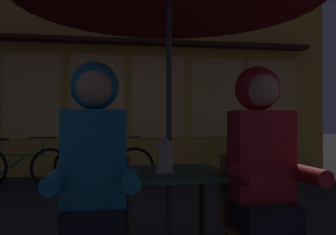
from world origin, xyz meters
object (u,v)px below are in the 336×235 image
bicycle_second (19,167)px  potted_plant (242,150)px  person_left_hooded (94,163)px  lantern (165,154)px  person_right_hooded (263,160)px  chair_right (259,219)px  bicycle_third (104,166)px  chair_left (94,227)px  cafe_table (169,186)px

bicycle_second → potted_plant: 4.03m
person_left_hooded → lantern: bearing=36.2°
lantern → person_right_hooded: (0.53, -0.32, -0.01)m
lantern → bicycle_second: lantern is taller
chair_right → person_left_hooded: bearing=-176.6°
potted_plant → person_right_hooded: bearing=-109.7°
bicycle_second → person_right_hooded: bearing=-61.3°
chair_right → bicycle_third: bearing=103.1°
lantern → chair_left: (-0.43, -0.26, -0.37)m
chair_left → chair_right: bearing=0.0°
bicycle_second → potted_plant: potted_plant is taller
cafe_table → potted_plant: potted_plant is taller
lantern → bicycle_second: (-1.77, 3.88, -0.51)m
lantern → person_left_hooded: size_ratio=0.17×
chair_left → person_right_hooded: 1.03m
person_left_hooded → potted_plant: person_left_hooded is taller
cafe_table → bicycle_third: bicycle_third is taller
chair_left → person_left_hooded: 0.36m
chair_left → chair_right: size_ratio=1.00×
chair_left → chair_right: 0.96m
cafe_table → lantern: 0.25m
person_left_hooded → bicycle_third: (0.01, 4.14, -0.50)m
lantern → chair_left: bearing=-149.0°
cafe_table → person_left_hooded: bearing=-138.4°
chair_right → person_left_hooded: size_ratio=0.62×
person_right_hooded → bicycle_second: 4.81m
chair_right → person_right_hooded: person_right_hooded is taller
cafe_table → person_left_hooded: (-0.48, -0.43, 0.21)m
person_left_hooded → bicycle_second: person_left_hooded is taller
chair_right → person_left_hooded: (-0.96, -0.06, 0.36)m
lantern → chair_right: lantern is taller
lantern → potted_plant: lantern is taller
chair_left → person_left_hooded: person_left_hooded is taller
person_left_hooded → bicycle_second: size_ratio=0.85×
lantern → bicycle_third: bearing=96.3°
lantern → potted_plant: (2.22, 4.41, -0.32)m
potted_plant → chair_right: bearing=-109.9°
chair_right → bicycle_second: size_ratio=0.53×
cafe_table → bicycle_second: (-1.82, 3.77, -0.29)m
bicycle_third → potted_plant: (2.64, 0.58, 0.20)m
chair_right → lantern: bearing=153.7°
person_right_hooded → lantern: bearing=148.9°
person_left_hooded → chair_left: bearing=90.0°
person_left_hooded → bicycle_third: person_left_hooded is taller
chair_right → person_right_hooded: (0.00, -0.06, 0.36)m
lantern → potted_plant: size_ratio=0.25×
person_left_hooded → person_right_hooded: same height
lantern → chair_left: 0.63m
chair_left → potted_plant: bearing=60.4°
bicycle_second → person_left_hooded: bearing=-72.3°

